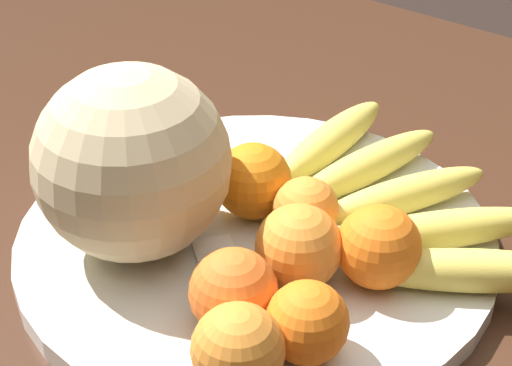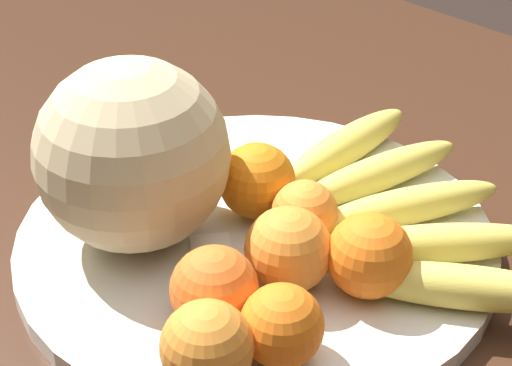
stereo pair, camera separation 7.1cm
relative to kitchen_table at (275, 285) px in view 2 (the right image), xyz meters
name	(u,v)px [view 2 (the right image)]	position (x,y,z in m)	size (l,w,h in m)	color
kitchen_table	(275,285)	(0.00, 0.00, 0.00)	(1.32, 1.01, 0.71)	#3D2316
fruit_bowl	(256,239)	(-0.03, 0.05, 0.10)	(0.41, 0.41, 0.02)	silver
melon	(132,155)	(0.04, 0.13, 0.19)	(0.16, 0.16, 0.16)	beige
banana_bunch	(403,208)	(-0.11, -0.04, 0.13)	(0.30, 0.26, 0.04)	#473819
orange_front_left	(369,256)	(-0.14, 0.05, 0.14)	(0.07, 0.07, 0.07)	orange
orange_front_right	(282,326)	(-0.15, 0.15, 0.14)	(0.06, 0.06, 0.06)	orange
orange_mid_center	(288,250)	(-0.09, 0.09, 0.14)	(0.07, 0.07, 0.07)	orange
orange_back_left	(305,213)	(-0.06, 0.03, 0.14)	(0.06, 0.06, 0.06)	orange
orange_back_right	(214,289)	(-0.09, 0.16, 0.14)	(0.07, 0.07, 0.07)	orange
orange_top_small	(207,346)	(-0.13, 0.20, 0.14)	(0.06, 0.06, 0.06)	orange
orange_side_extra	(257,181)	(-0.01, 0.03, 0.14)	(0.07, 0.07, 0.07)	orange
produce_tag	(214,269)	(-0.04, 0.12, 0.11)	(0.09, 0.08, 0.00)	white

